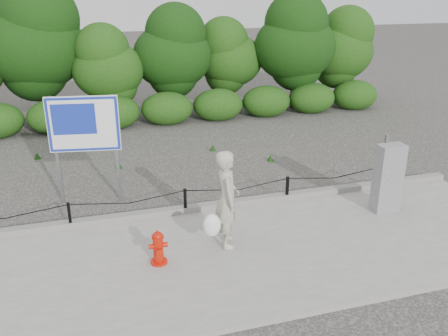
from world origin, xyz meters
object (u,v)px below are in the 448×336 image
object	(u,v)px
utility_cabinet	(388,178)
advertising_sign	(84,129)
pedestrian	(226,201)
fire_hydrant	(158,248)

from	to	relation	value
utility_cabinet	advertising_sign	size ratio (longest dim) A/B	0.67
pedestrian	advertising_sign	world-z (taller)	advertising_sign
pedestrian	advertising_sign	bearing A→B (deg)	49.00
advertising_sign	pedestrian	bearing A→B (deg)	-41.19
pedestrian	utility_cabinet	xyz separation A→B (m)	(3.94, 0.43, -0.17)
pedestrian	utility_cabinet	distance (m)	3.96
fire_hydrant	utility_cabinet	world-z (taller)	utility_cabinet
fire_hydrant	pedestrian	bearing A→B (deg)	13.45
utility_cabinet	fire_hydrant	bearing A→B (deg)	-172.79
fire_hydrant	pedestrian	size ratio (longest dim) A/B	0.34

